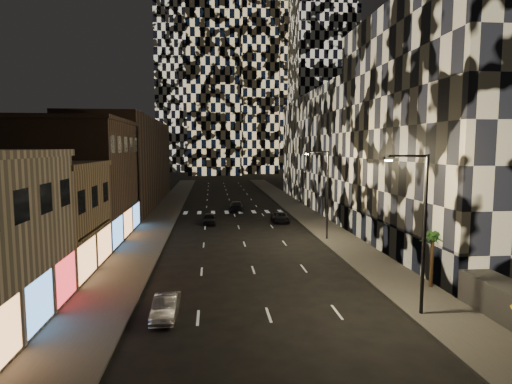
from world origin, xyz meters
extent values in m
cube|color=#47443F|center=(-10.00, 50.00, 0.07)|extent=(4.00, 120.00, 0.15)
cube|color=#47443F|center=(10.00, 50.00, 0.07)|extent=(4.00, 120.00, 0.15)
cube|color=#4C4C47|center=(-7.90, 50.00, 0.07)|extent=(0.20, 120.00, 0.15)
cube|color=#4C4C47|center=(7.90, 50.00, 0.07)|extent=(0.20, 120.00, 0.15)
cube|color=#846B4F|center=(-17.00, 21.00, 4.00)|extent=(10.00, 10.00, 8.00)
cube|color=#483329|center=(-17.00, 33.50, 6.00)|extent=(10.00, 15.00, 12.00)
cube|color=#483329|center=(-17.00, 60.00, 7.00)|extent=(10.00, 40.00, 14.00)
cube|color=#232326|center=(20.00, 24.50, 11.00)|extent=(16.00, 25.00, 22.00)
cube|color=#383838|center=(12.30, 24.50, 1.50)|extent=(0.60, 25.00, 3.00)
cube|color=#232326|center=(20.00, 57.00, 9.00)|extent=(16.00, 40.00, 18.00)
cube|color=black|center=(35.00, 135.00, 50.00)|extent=(20.00, 20.00, 100.00)
cube|color=black|center=(-12.00, 165.00, 60.00)|extent=(24.00, 24.00, 120.00)
cube|color=black|center=(-2.00, 140.00, 47.50)|extent=(18.00, 18.00, 95.00)
cylinder|color=black|center=(8.60, 10.00, 4.65)|extent=(0.20, 0.20, 9.00)
cylinder|color=black|center=(7.50, 10.00, 9.05)|extent=(2.20, 0.14, 0.14)
cube|color=black|center=(6.40, 10.00, 8.93)|extent=(0.50, 0.25, 0.18)
cube|color=#FFEAB2|center=(6.40, 10.00, 8.81)|extent=(0.35, 0.18, 0.06)
cylinder|color=black|center=(8.60, 30.00, 4.65)|extent=(0.20, 0.20, 9.00)
cylinder|color=black|center=(7.50, 30.00, 9.05)|extent=(2.20, 0.14, 0.14)
cube|color=black|center=(6.40, 30.00, 8.93)|extent=(0.50, 0.25, 0.18)
cube|color=#FFEAB2|center=(6.40, 30.00, 8.81)|extent=(0.35, 0.18, 0.06)
imported|color=#A5A5AA|center=(-5.80, 11.18, 0.62)|extent=(1.40, 3.77, 1.23)
imported|color=black|center=(-3.50, 40.38, 0.68)|extent=(1.66, 4.04, 1.37)
imported|color=black|center=(0.50, 51.03, 0.75)|extent=(2.55, 5.34, 1.50)
imported|color=black|center=(5.48, 40.82, 0.62)|extent=(2.32, 4.56, 1.23)
cylinder|color=#47331E|center=(11.50, 14.35, 1.78)|extent=(0.24, 0.24, 3.27)
sphere|color=#214C1B|center=(11.50, 14.35, 3.57)|extent=(0.71, 0.71, 0.71)
cone|color=#214C1B|center=(11.75, 14.40, 3.52)|extent=(1.44, 0.53, 0.86)
cone|color=#214C1B|center=(11.62, 14.58, 3.52)|extent=(0.93, 1.38, 0.86)
cone|color=#214C1B|center=(11.40, 14.59, 3.52)|extent=(0.81, 1.42, 0.86)
cone|color=#214C1B|center=(11.25, 14.42, 3.52)|extent=(1.44, 0.66, 0.86)
cone|color=#214C1B|center=(11.29, 14.21, 3.52)|extent=(1.32, 1.06, 0.86)
cone|color=#214C1B|center=(11.49, 14.10, 3.52)|extent=(0.36, 1.43, 0.86)
cone|color=#214C1B|center=(11.69, 14.18, 3.52)|extent=(1.25, 1.15, 0.86)
camera|label=1|loc=(-3.15, -12.31, 9.54)|focal=30.00mm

